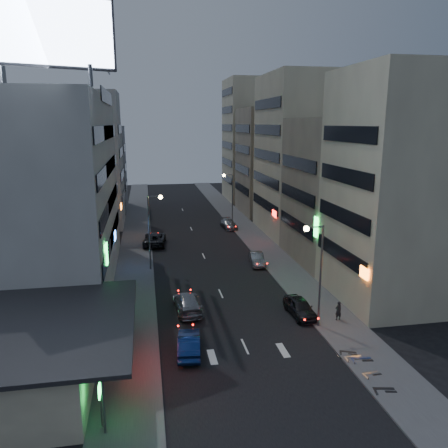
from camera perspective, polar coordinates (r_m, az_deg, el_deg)
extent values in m
plane|color=black|center=(28.87, 4.63, -19.42)|extent=(180.00, 180.00, 0.00)
cube|color=#4C4C4F|center=(55.69, -11.44, -3.29)|extent=(4.00, 120.00, 0.12)
cube|color=#4C4C4F|center=(57.52, 4.71, -2.54)|extent=(4.00, 120.00, 0.12)
cube|color=beige|center=(29.88, -24.48, -15.45)|extent=(8.00, 12.00, 3.60)
cube|color=black|center=(28.80, -22.88, -12.07)|extent=(11.00, 13.00, 0.25)
cube|color=black|center=(28.44, -14.47, -13.19)|extent=(0.12, 4.00, 0.90)
cube|color=#FF1E14|center=(28.43, -14.30, -13.19)|extent=(0.04, 3.70, 0.70)
cube|color=beige|center=(45.21, -23.65, 3.72)|extent=(14.00, 24.00, 18.00)
cube|color=beige|center=(40.58, 21.89, 4.36)|extent=(10.00, 11.00, 20.00)
cube|color=tan|center=(51.07, 15.40, 4.16)|extent=(11.00, 12.00, 16.00)
cube|color=beige|center=(62.47, 10.00, 8.74)|extent=(10.00, 14.00, 22.00)
cube|color=beige|center=(69.30, -17.88, 7.89)|extent=(11.00, 10.00, 20.00)
cube|color=gray|center=(82.43, -16.97, 6.93)|extent=(12.00, 10.00, 15.00)
cube|color=tan|center=(76.98, 6.43, 8.14)|extent=(11.00, 12.00, 18.00)
cube|color=beige|center=(90.40, 4.22, 10.81)|extent=(12.00, 12.00, 24.00)
cylinder|color=#595B60|center=(33.83, -17.04, 18.06)|extent=(0.30, 0.30, 1.50)
cube|color=black|center=(34.68, -22.72, 22.45)|extent=(9.52, 3.75, 5.00)
cube|color=#BDD4FD|center=(34.47, -22.66, 22.52)|extent=(9.04, 3.34, 4.60)
cylinder|color=#595B60|center=(34.09, 12.50, -6.73)|extent=(0.16, 0.16, 8.00)
cylinder|color=#595B60|center=(32.73, 11.70, -0.39)|extent=(1.40, 0.10, 0.10)
sphere|color=#FFD88C|center=(32.54, 10.71, -0.61)|extent=(0.44, 0.44, 0.44)
cylinder|color=#595B60|center=(46.88, -9.73, -1.16)|extent=(0.16, 0.16, 8.00)
cylinder|color=#595B60|center=(46.10, -9.05, 3.58)|extent=(1.40, 0.10, 0.10)
sphere|color=#FFD88C|center=(46.14, -8.30, 3.49)|extent=(0.44, 0.44, 0.44)
cylinder|color=#595B60|center=(65.75, 1.10, 3.10)|extent=(0.16, 0.16, 8.00)
cylinder|color=#595B60|center=(65.06, 0.51, 6.47)|extent=(1.40, 0.10, 0.10)
sphere|color=#FFD88C|center=(64.96, -0.01, 6.37)|extent=(0.44, 0.44, 0.44)
imported|color=#232428|center=(36.99, 9.89, -10.66)|extent=(1.94, 4.35, 1.45)
imported|color=#94969B|center=(49.06, 4.28, -4.55)|extent=(1.77, 4.20, 1.35)
imported|color=black|center=(57.41, -9.04, -1.91)|extent=(3.24, 6.08, 1.63)
imported|color=gray|center=(65.47, 0.64, -0.02)|extent=(2.26, 4.75, 1.34)
imported|color=navy|center=(31.16, -4.60, -15.28)|extent=(1.93, 4.45, 1.42)
imported|color=gray|center=(37.35, -4.82, -10.22)|extent=(2.35, 5.26, 1.50)
imported|color=black|center=(36.58, 14.70, -10.90)|extent=(0.63, 0.48, 1.55)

